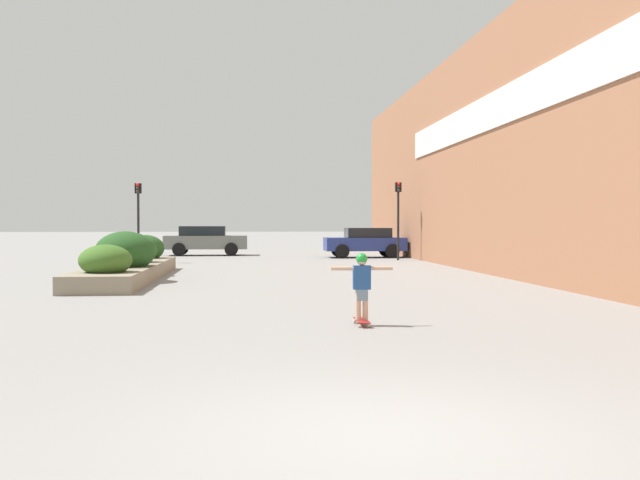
{
  "coord_description": "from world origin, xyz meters",
  "views": [
    {
      "loc": [
        -1.1,
        -5.68,
        1.72
      ],
      "look_at": [
        0.57,
        11.07,
        1.34
      ],
      "focal_mm": 40.0,
      "sensor_mm": 36.0,
      "label": 1
    }
  ],
  "objects_px": {
    "skateboard": "(362,321)",
    "car_center_left": "(205,240)",
    "skateboarder": "(362,279)",
    "traffic_light_right": "(398,208)",
    "traffic_light_left": "(138,209)",
    "car_leftmost": "(365,242)"
  },
  "relations": [
    {
      "from": "skateboarder",
      "to": "traffic_light_left",
      "type": "xyz_separation_m",
      "value": [
        -6.81,
        20.41,
        1.62
      ]
    },
    {
      "from": "skateboard",
      "to": "car_leftmost",
      "type": "xyz_separation_m",
      "value": [
        4.03,
        24.11,
        0.74
      ]
    },
    {
      "from": "car_center_left",
      "to": "traffic_light_left",
      "type": "xyz_separation_m",
      "value": [
        -2.53,
        -6.96,
        1.55
      ]
    },
    {
      "from": "skateboarder",
      "to": "car_center_left",
      "type": "xyz_separation_m",
      "value": [
        -4.28,
        27.37,
        0.07
      ]
    },
    {
      "from": "traffic_light_right",
      "to": "traffic_light_left",
      "type": "bearing_deg",
      "value": -176.11
    },
    {
      "from": "skateboarder",
      "to": "traffic_light_left",
      "type": "bearing_deg",
      "value": 108.0
    },
    {
      "from": "skateboarder",
      "to": "skateboard",
      "type": "bearing_deg",
      "value": -0.45
    },
    {
      "from": "skateboard",
      "to": "traffic_light_left",
      "type": "distance_m",
      "value": 21.64
    },
    {
      "from": "car_leftmost",
      "to": "traffic_light_right",
      "type": "relative_size",
      "value": 1.11
    },
    {
      "from": "traffic_light_left",
      "to": "traffic_light_right",
      "type": "distance_m",
      "value": 11.96
    },
    {
      "from": "car_leftmost",
      "to": "traffic_light_left",
      "type": "distance_m",
      "value": 11.56
    },
    {
      "from": "skateboard",
      "to": "car_center_left",
      "type": "xyz_separation_m",
      "value": [
        -4.28,
        27.37,
        0.78
      ]
    },
    {
      "from": "skateboarder",
      "to": "traffic_light_left",
      "type": "distance_m",
      "value": 21.57
    },
    {
      "from": "car_leftmost",
      "to": "car_center_left",
      "type": "height_order",
      "value": "car_center_left"
    },
    {
      "from": "skateboarder",
      "to": "car_center_left",
      "type": "height_order",
      "value": "car_center_left"
    },
    {
      "from": "traffic_light_left",
      "to": "skateboard",
      "type": "bearing_deg",
      "value": -71.55
    },
    {
      "from": "skateboard",
      "to": "traffic_light_right",
      "type": "height_order",
      "value": "traffic_light_right"
    },
    {
      "from": "car_center_left",
      "to": "traffic_light_right",
      "type": "xyz_separation_m",
      "value": [
        9.41,
        -6.15,
        1.65
      ]
    },
    {
      "from": "car_center_left",
      "to": "car_leftmost",
      "type": "bearing_deg",
      "value": 68.56
    },
    {
      "from": "car_leftmost",
      "to": "skateboarder",
      "type": "bearing_deg",
      "value": 170.51
    },
    {
      "from": "skateboard",
      "to": "car_leftmost",
      "type": "relative_size",
      "value": 0.19
    },
    {
      "from": "skateboard",
      "to": "car_center_left",
      "type": "distance_m",
      "value": 27.71
    }
  ]
}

